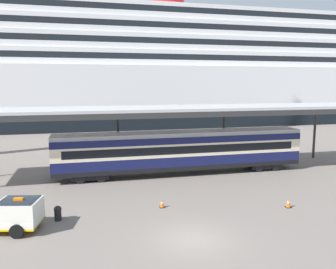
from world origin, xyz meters
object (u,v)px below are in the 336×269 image
Objects in this scene: train_carriage at (181,150)px; traffic_cone_near at (289,203)px; cruise_ship at (168,73)px; traffic_cone_mid at (162,203)px; quay_bollard at (58,213)px; service_truck at (4,215)px.

train_carriage reaches higher than traffic_cone_near.
traffic_cone_near is at bearing -65.74° from train_carriage.
traffic_cone_near is at bearing -95.17° from cruise_ship.
traffic_cone_mid is (-13.60, -53.13, -10.68)m from cruise_ship.
quay_bollard is (-10.77, -9.16, -1.79)m from train_carriage.
service_truck is 9.13× the size of traffic_cone_mid.
cruise_ship is at bearing 77.64° from train_carriage.
service_truck is 8.23× the size of traffic_cone_near.
service_truck is at bearing -143.76° from train_carriage.
traffic_cone_mid is at bearing -114.26° from train_carriage.
quay_bollard is at bearing -110.90° from cruise_ship.
train_carriage is at bearing 114.26° from traffic_cone_near.
traffic_cone_near is at bearing -1.68° from service_truck.
cruise_ship is 252.60× the size of traffic_cone_near.
train_carriage is 14.25m from quay_bollard.
cruise_ship is 7.15× the size of train_carriage.
traffic_cone_near is 1.11× the size of traffic_cone_mid.
train_carriage reaches higher than service_truck.
service_truck is at bearing -113.25° from cruise_ship.
service_truck is at bearing -170.96° from traffic_cone_mid.
traffic_cone_near is 8.86m from traffic_cone_mid.
traffic_cone_mid is (9.90, 1.58, -0.69)m from service_truck.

